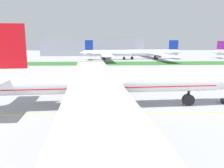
% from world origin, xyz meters
% --- Properties ---
extents(ground_plane, '(600.00, 600.00, 0.00)m').
position_xyz_m(ground_plane, '(0.00, 0.00, 0.00)').
color(ground_plane, '#9E9EA3').
rests_on(ground_plane, ground).
extents(apron_taxi_line, '(280.00, 0.36, 0.01)m').
position_xyz_m(apron_taxi_line, '(0.00, -3.82, 0.00)').
color(apron_taxi_line, yellow).
rests_on(apron_taxi_line, ground).
extents(grass_median_strip, '(320.00, 24.00, 0.10)m').
position_xyz_m(grass_median_strip, '(0.00, 99.71, 0.05)').
color(grass_median_strip, '#2D6628').
rests_on(grass_median_strip, ground).
extents(airliner_foreground, '(59.82, 96.06, 18.17)m').
position_xyz_m(airliner_foreground, '(-4.15, 0.27, 6.17)').
color(airliner_foreground, white).
rests_on(airliner_foreground, ground).
extents(ground_crew_wingwalker_port, '(0.56, 0.41, 1.71)m').
position_xyz_m(ground_crew_wingwalker_port, '(-8.04, -19.11, 1.04)').
color(ground_crew_wingwalker_port, black).
rests_on(ground_crew_wingwalker_port, ground).
extents(service_truck_baggage_loader, '(6.29, 4.71, 2.57)m').
position_xyz_m(service_truck_baggage_loader, '(39.17, 34.98, 1.42)').
color(service_truck_baggage_loader, '#B21E19').
rests_on(service_truck_baggage_loader, ground).
extents(parked_airliner_far_centre, '(42.07, 65.91, 15.10)m').
position_xyz_m(parked_airliner_far_centre, '(-1.04, 126.69, 5.12)').
color(parked_airliner_far_centre, white).
rests_on(parked_airliner_far_centre, ground).
extents(parked_airliner_far_right, '(51.01, 82.27, 15.08)m').
position_xyz_m(parked_airliner_far_right, '(36.24, 132.77, 5.12)').
color(parked_airliner_far_right, white).
rests_on(parked_airliner_far_right, ground).
extents(terminal_building, '(100.13, 20.00, 18.00)m').
position_xyz_m(terminal_building, '(-14.34, 181.34, 9.00)').
color(terminal_building, gray).
rests_on(terminal_building, ground).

